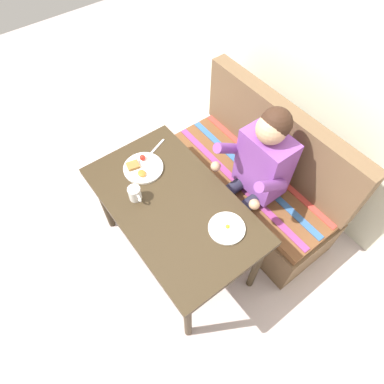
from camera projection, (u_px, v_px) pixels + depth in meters
name	position (u px, v px, depth m)	size (l,w,h in m)	color
ground_plane	(177.00, 252.00, 2.69)	(8.00, 8.00, 0.00)	#BCAAA7
back_wall	(337.00, 48.00, 2.05)	(4.40, 0.10, 2.60)	beige
table	(173.00, 210.00, 2.15)	(1.20, 0.70, 0.73)	#352919
couch	(253.00, 182.00, 2.68)	(1.44, 0.56, 1.00)	brown
person	(256.00, 170.00, 2.22)	(0.45, 0.61, 1.21)	#783D90
plate_breakfast	(143.00, 167.00, 2.23)	(0.27, 0.27, 0.05)	white
plate_eggs	(227.00, 228.00, 1.97)	(0.22, 0.22, 0.04)	white
coffee_mug	(135.00, 193.00, 2.07)	(0.12, 0.08, 0.10)	white
fork	(157.00, 147.00, 2.35)	(0.01, 0.17, 0.01)	silver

